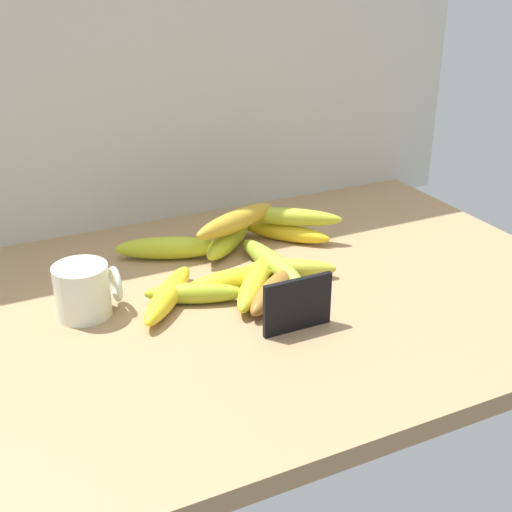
{
  "coord_description": "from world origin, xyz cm",
  "views": [
    {
      "loc": [
        -43.76,
        -88.72,
        56.33
      ],
      "look_at": [
        1.07,
        3.88,
        8.0
      ],
      "focal_mm": 48.12,
      "sensor_mm": 36.0,
      "label": 1
    }
  ],
  "objects_px": {
    "coffee_mug": "(84,290)",
    "banana_0": "(286,233)",
    "banana_6": "(229,281)",
    "banana_4": "(194,293)",
    "banana_5": "(229,239)",
    "banana_9": "(168,294)",
    "banana_2": "(272,263)",
    "banana_3": "(291,268)",
    "banana_8": "(169,248)",
    "banana_11": "(236,221)",
    "chalkboard_sign": "(299,306)",
    "banana_1": "(272,291)",
    "banana_7": "(255,283)",
    "banana_10": "(288,217)"
  },
  "relations": [
    {
      "from": "coffee_mug",
      "to": "banana_9",
      "type": "xyz_separation_m",
      "value": [
        0.12,
        -0.03,
        -0.02
      ]
    },
    {
      "from": "banana_2",
      "to": "chalkboard_sign",
      "type": "bearing_deg",
      "value": -105.32
    },
    {
      "from": "banana_11",
      "to": "banana_4",
      "type": "bearing_deg",
      "value": -133.15
    },
    {
      "from": "banana_1",
      "to": "banana_7",
      "type": "xyz_separation_m",
      "value": [
        -0.01,
        0.04,
        0.0
      ]
    },
    {
      "from": "coffee_mug",
      "to": "banana_5",
      "type": "distance_m",
      "value": 0.32
    },
    {
      "from": "banana_6",
      "to": "banana_9",
      "type": "relative_size",
      "value": 0.82
    },
    {
      "from": "banana_2",
      "to": "banana_6",
      "type": "height_order",
      "value": "same"
    },
    {
      "from": "banana_1",
      "to": "banana_2",
      "type": "height_order",
      "value": "same"
    },
    {
      "from": "banana_5",
      "to": "banana_6",
      "type": "relative_size",
      "value": 1.13
    },
    {
      "from": "banana_4",
      "to": "banana_0",
      "type": "bearing_deg",
      "value": 31.89
    },
    {
      "from": "banana_4",
      "to": "banana_6",
      "type": "height_order",
      "value": "banana_6"
    },
    {
      "from": "banana_10",
      "to": "coffee_mug",
      "type": "bearing_deg",
      "value": -164.82
    },
    {
      "from": "banana_5",
      "to": "coffee_mug",
      "type": "bearing_deg",
      "value": -157.12
    },
    {
      "from": "banana_4",
      "to": "banana_10",
      "type": "distance_m",
      "value": 0.29
    },
    {
      "from": "coffee_mug",
      "to": "banana_6",
      "type": "distance_m",
      "value": 0.23
    },
    {
      "from": "banana_8",
      "to": "banana_2",
      "type": "bearing_deg",
      "value": -43.26
    },
    {
      "from": "banana_3",
      "to": "banana_11",
      "type": "bearing_deg",
      "value": 106.38
    },
    {
      "from": "banana_4",
      "to": "banana_5",
      "type": "relative_size",
      "value": 0.91
    },
    {
      "from": "chalkboard_sign",
      "to": "banana_5",
      "type": "distance_m",
      "value": 0.31
    },
    {
      "from": "banana_8",
      "to": "banana_7",
      "type": "bearing_deg",
      "value": -66.64
    },
    {
      "from": "banana_5",
      "to": "banana_0",
      "type": "bearing_deg",
      "value": -5.26
    },
    {
      "from": "banana_3",
      "to": "banana_7",
      "type": "distance_m",
      "value": 0.09
    },
    {
      "from": "banana_4",
      "to": "banana_6",
      "type": "bearing_deg",
      "value": 9.9
    },
    {
      "from": "banana_7",
      "to": "banana_11",
      "type": "bearing_deg",
      "value": 75.89
    },
    {
      "from": "banana_8",
      "to": "banana_9",
      "type": "xyz_separation_m",
      "value": [
        -0.06,
        -0.16,
        -0.0
      ]
    },
    {
      "from": "banana_11",
      "to": "chalkboard_sign",
      "type": "bearing_deg",
      "value": -96.13
    },
    {
      "from": "banana_7",
      "to": "banana_8",
      "type": "bearing_deg",
      "value": 113.36
    },
    {
      "from": "chalkboard_sign",
      "to": "banana_6",
      "type": "distance_m",
      "value": 0.16
    },
    {
      "from": "coffee_mug",
      "to": "banana_4",
      "type": "height_order",
      "value": "coffee_mug"
    },
    {
      "from": "banana_5",
      "to": "banana_6",
      "type": "distance_m",
      "value": 0.17
    },
    {
      "from": "chalkboard_sign",
      "to": "banana_11",
      "type": "relative_size",
      "value": 0.56
    },
    {
      "from": "banana_1",
      "to": "banana_2",
      "type": "relative_size",
      "value": 0.76
    },
    {
      "from": "banana_9",
      "to": "banana_1",
      "type": "bearing_deg",
      "value": -22.27
    },
    {
      "from": "banana_11",
      "to": "banana_8",
      "type": "bearing_deg",
      "value": 168.52
    },
    {
      "from": "banana_8",
      "to": "banana_11",
      "type": "distance_m",
      "value": 0.13
    },
    {
      "from": "banana_2",
      "to": "banana_3",
      "type": "distance_m",
      "value": 0.04
    },
    {
      "from": "coffee_mug",
      "to": "banana_0",
      "type": "distance_m",
      "value": 0.43
    },
    {
      "from": "banana_1",
      "to": "banana_5",
      "type": "distance_m",
      "value": 0.22
    },
    {
      "from": "chalkboard_sign",
      "to": "banana_2",
      "type": "distance_m",
      "value": 0.19
    },
    {
      "from": "banana_2",
      "to": "banana_9",
      "type": "xyz_separation_m",
      "value": [
        -0.2,
        -0.03,
        -0.0
      ]
    },
    {
      "from": "banana_1",
      "to": "banana_5",
      "type": "height_order",
      "value": "banana_5"
    },
    {
      "from": "banana_4",
      "to": "banana_8",
      "type": "distance_m",
      "value": 0.18
    },
    {
      "from": "banana_7",
      "to": "banana_9",
      "type": "height_order",
      "value": "same"
    },
    {
      "from": "chalkboard_sign",
      "to": "banana_8",
      "type": "distance_m",
      "value": 0.33
    },
    {
      "from": "banana_7",
      "to": "banana_3",
      "type": "bearing_deg",
      "value": 17.74
    },
    {
      "from": "banana_0",
      "to": "banana_9",
      "type": "bearing_deg",
      "value": -153.62
    },
    {
      "from": "banana_9",
      "to": "coffee_mug",
      "type": "bearing_deg",
      "value": 167.49
    },
    {
      "from": "chalkboard_sign",
      "to": "banana_0",
      "type": "xyz_separation_m",
      "value": [
        0.14,
        0.3,
        -0.02
      ]
    },
    {
      "from": "chalkboard_sign",
      "to": "banana_3",
      "type": "xyz_separation_m",
      "value": [
        0.07,
        0.16,
        -0.02
      ]
    },
    {
      "from": "coffee_mug",
      "to": "banana_1",
      "type": "distance_m",
      "value": 0.29
    }
  ]
}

